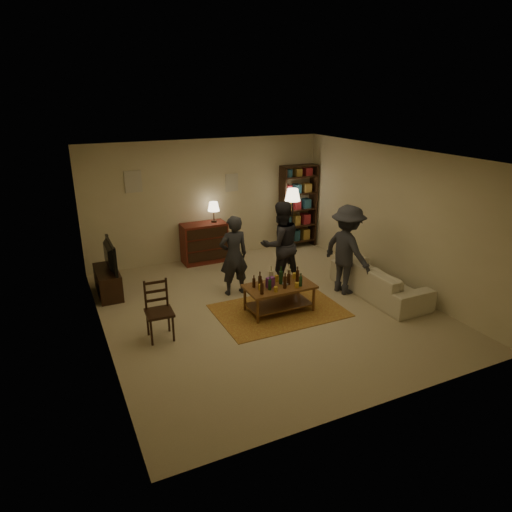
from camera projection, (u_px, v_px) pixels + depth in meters
floor at (266, 308)px, 8.18m from camera, size 6.00×6.00×0.00m
room_shell at (178, 182)px, 9.84m from camera, size 6.00×6.00×6.00m
rug at (279, 310)px, 8.07m from camera, size 2.20×1.50×0.01m
coffee_table at (279, 289)px, 7.93m from camera, size 1.20×0.66×0.83m
dining_chair at (158, 308)px, 7.07m from camera, size 0.43×0.43×0.95m
tv_stand at (107, 276)px, 8.60m from camera, size 0.40×1.00×1.06m
dresser at (205, 242)px, 10.25m from camera, size 1.00×0.50×1.36m
bookshelf at (298, 206)px, 11.09m from camera, size 0.90×0.34×2.02m
floor_lamp at (293, 199)px, 10.63m from camera, size 0.36×0.36×1.53m
sofa at (379, 280)px, 8.62m from camera, size 0.81×2.08×0.61m
person_left at (234, 256)px, 8.52m from camera, size 0.57×0.38×1.54m
person_right at (280, 244)px, 8.89m from camera, size 0.84×0.67×1.71m
person_by_sofa at (347, 250)px, 8.56m from camera, size 0.79×1.19×1.71m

